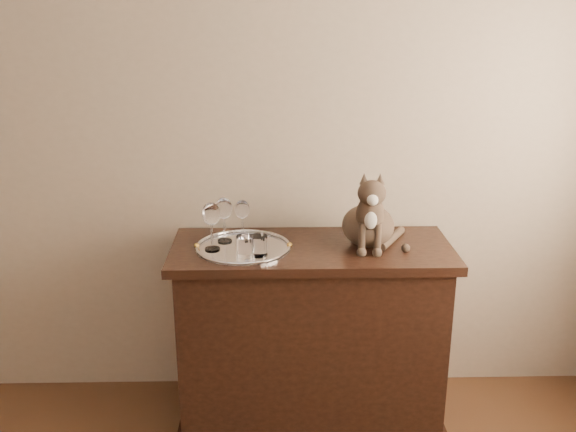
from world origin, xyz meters
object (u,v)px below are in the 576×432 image
tumbler_a (259,246)px  cat (369,206)px  sideboard (311,335)px  wine_glass_b (242,219)px  tumbler_b (246,246)px  wine_glass_a (224,220)px  wine_glass_c (212,226)px  tray (243,248)px

tumbler_a → cat: (0.46, 0.14, 0.12)m
sideboard → wine_glass_b: wine_glass_b is taller
tumbler_b → cat: cat is taller
sideboard → wine_glass_a: (-0.37, 0.05, 0.53)m
wine_glass_c → tray: bearing=7.7°
wine_glass_b → tumbler_a: 0.22m
tumbler_a → wine_glass_c: bearing=159.8°
sideboard → tumbler_a: tumbler_a is taller
wine_glass_c → tumbler_b: (0.14, -0.08, -0.06)m
tray → wine_glass_a: 0.15m
tumbler_a → wine_glass_a: bearing=131.9°
cat → sideboard: bearing=-171.3°
tumbler_b → cat: (0.52, 0.14, 0.12)m
tumbler_a → tray: bearing=126.8°
tumbler_b → cat: bearing=15.6°
sideboard → wine_glass_c: (-0.42, -0.05, 0.54)m
tumbler_b → wine_glass_a: bearing=119.1°
tumbler_b → cat: 0.55m
wine_glass_b → cat: bearing=-7.5°
sideboard → tray: size_ratio=3.00×
wine_glass_a → wine_glass_c: (-0.05, -0.09, 0.00)m
tray → wine_glass_a: (-0.08, 0.08, 0.10)m
wine_glass_b → tumbler_a: size_ratio=2.07×
tumbler_b → cat: size_ratio=0.25×
tray → cat: size_ratio=1.16×
sideboard → wine_glass_c: wine_glass_c is taller
tumbler_b → wine_glass_c: bearing=150.7°
wine_glass_b → wine_glass_a: bearing=-151.8°
sideboard → tumbler_b: tumbler_b is taller
wine_glass_c → wine_glass_a: bearing=64.6°
tray → sideboard: bearing=5.9°
sideboard → tray: (-0.29, -0.03, 0.43)m
wine_glass_b → tumbler_a: wine_glass_b is taller
sideboard → wine_glass_a: bearing=172.7°
wine_glass_c → cat: size_ratio=0.60×
sideboard → cat: size_ratio=3.49×
wine_glass_c → tumbler_a: 0.22m
wine_glass_a → wine_glass_b: wine_glass_a is taller
wine_glass_b → tumbler_b: size_ratio=2.01×
sideboard → tumbler_b: (-0.28, -0.13, 0.48)m
wine_glass_a → tumbler_b: size_ratio=2.28×
wine_glass_c → cat: 0.66m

